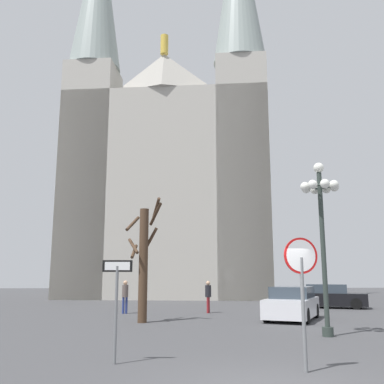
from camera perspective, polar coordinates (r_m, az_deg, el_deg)
cathedral at (r=40.51m, az=-3.10°, el=3.99°), size 19.09×12.98×38.12m
stop_sign at (r=9.63m, az=14.18°, el=-10.68°), size 0.76×0.19×2.73m
one_way_arrow_sign at (r=10.33m, az=-9.86°, el=-13.24°), size 0.69×0.07×2.28m
street_lamp at (r=15.36m, az=16.57°, el=-2.83°), size 1.34×1.34×5.76m
bare_tree at (r=18.88m, az=-6.38°, el=-8.69°), size 1.57×1.46×5.24m
parked_car_near_white at (r=20.44m, az=12.98°, el=-14.10°), size 3.46×4.56×1.44m
parked_car_far_black at (r=28.30m, az=17.60°, el=-12.93°), size 4.50×3.17×1.40m
pedestrian_walking at (r=23.45m, az=2.13°, el=-13.16°), size 0.32×0.32×1.64m
pedestrian_standing at (r=23.32m, az=-8.75°, el=-13.01°), size 0.32×0.32×1.67m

